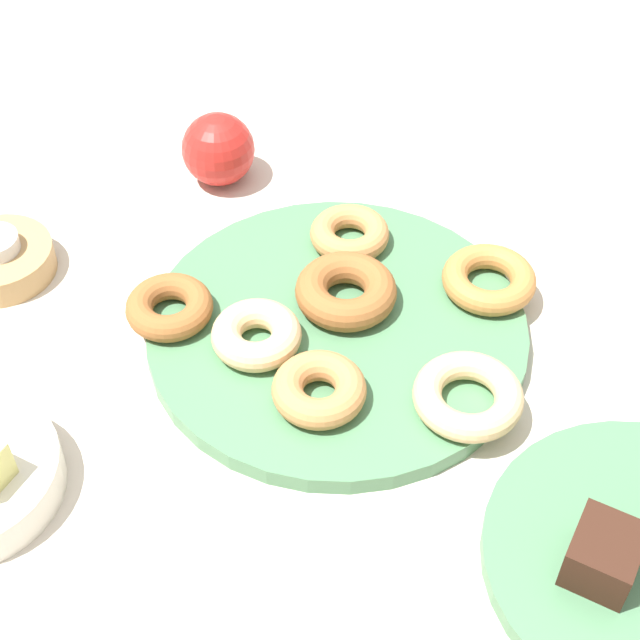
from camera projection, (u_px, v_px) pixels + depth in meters
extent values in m
plane|color=beige|center=(337.00, 336.00, 0.87)|extent=(2.40, 2.40, 0.00)
cylinder|color=#4C7F56|center=(337.00, 329.00, 0.87)|extent=(0.34, 0.34, 0.02)
torus|color=#C6844C|center=(319.00, 389.00, 0.79)|extent=(0.10, 0.10, 0.03)
torus|color=#995B2D|center=(346.00, 291.00, 0.87)|extent=(0.13, 0.13, 0.03)
torus|color=#BC7A3D|center=(489.00, 279.00, 0.88)|extent=(0.11, 0.11, 0.02)
torus|color=#C6844C|center=(350.00, 234.00, 0.93)|extent=(0.10, 0.10, 0.02)
torus|color=#EABC84|center=(468.00, 396.00, 0.79)|extent=(0.09, 0.09, 0.02)
torus|color=#EABC84|center=(256.00, 335.00, 0.83)|extent=(0.10, 0.10, 0.03)
torus|color=#995B2D|center=(169.00, 307.00, 0.86)|extent=(0.10, 0.10, 0.02)
cube|color=#381E14|center=(604.00, 555.00, 0.68)|extent=(0.05, 0.06, 0.04)
sphere|color=red|center=(218.00, 149.00, 1.01)|extent=(0.08, 0.08, 0.08)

